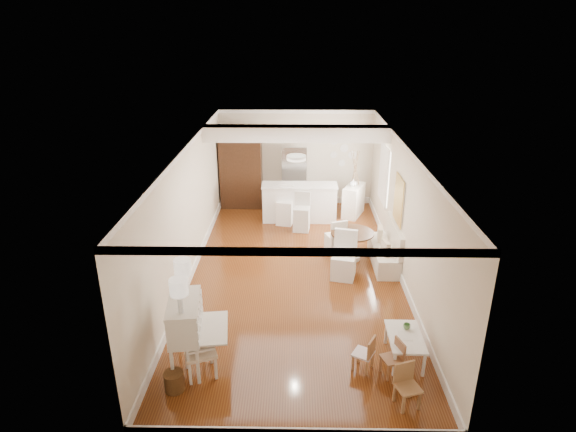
{
  "coord_description": "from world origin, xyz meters",
  "views": [
    {
      "loc": [
        -0.01,
        -9.28,
        5.12
      ],
      "look_at": [
        -0.17,
        0.3,
        1.24
      ],
      "focal_mm": 30.0,
      "sensor_mm": 36.0,
      "label": 1
    }
  ],
  "objects_px": {
    "kids_chair_a": "(392,358)",
    "fridge": "(306,178)",
    "secretary_bureau": "(186,334)",
    "breakfast_counter": "(299,202)",
    "kids_table": "(404,347)",
    "kids_chair_b": "(363,353)",
    "slip_chair_near": "(344,256)",
    "bar_stool_right": "(302,212)",
    "bar_stool_left": "(285,206)",
    "pantry_cabinet": "(241,169)",
    "sideboard": "(354,201)",
    "slip_chair_far": "(336,235)",
    "gustavian_armchair": "(200,350)",
    "wicker_basket": "(174,381)",
    "kids_chair_c": "(408,387)",
    "dining_table": "(352,245)"
  },
  "relations": [
    {
      "from": "slip_chair_far",
      "to": "sideboard",
      "type": "height_order",
      "value": "sideboard"
    },
    {
      "from": "wicker_basket",
      "to": "kids_table",
      "type": "height_order",
      "value": "kids_table"
    },
    {
      "from": "kids_chair_c",
      "to": "bar_stool_left",
      "type": "relative_size",
      "value": 0.63
    },
    {
      "from": "slip_chair_far",
      "to": "bar_stool_left",
      "type": "xyz_separation_m",
      "value": [
        -1.24,
        1.69,
        0.1
      ]
    },
    {
      "from": "fridge",
      "to": "sideboard",
      "type": "height_order",
      "value": "fridge"
    },
    {
      "from": "kids_chair_b",
      "to": "breakfast_counter",
      "type": "bearing_deg",
      "value": -142.1
    },
    {
      "from": "secretary_bureau",
      "to": "wicker_basket",
      "type": "relative_size",
      "value": 3.99
    },
    {
      "from": "kids_table",
      "to": "dining_table",
      "type": "relative_size",
      "value": 0.92
    },
    {
      "from": "kids_table",
      "to": "bar_stool_right",
      "type": "bearing_deg",
      "value": 107.21
    },
    {
      "from": "kids_chair_a",
      "to": "slip_chair_far",
      "type": "xyz_separation_m",
      "value": [
        -0.54,
        4.34,
        0.12
      ]
    },
    {
      "from": "kids_chair_b",
      "to": "secretary_bureau",
      "type": "bearing_deg",
      "value": -61.53
    },
    {
      "from": "kids_table",
      "to": "breakfast_counter",
      "type": "height_order",
      "value": "breakfast_counter"
    },
    {
      "from": "breakfast_counter",
      "to": "pantry_cabinet",
      "type": "relative_size",
      "value": 0.89
    },
    {
      "from": "wicker_basket",
      "to": "slip_chair_far",
      "type": "xyz_separation_m",
      "value": [
        2.75,
        4.72,
        0.27
      ]
    },
    {
      "from": "gustavian_armchair",
      "to": "dining_table",
      "type": "xyz_separation_m",
      "value": [
        2.76,
        3.99,
        -0.1
      ]
    },
    {
      "from": "secretary_bureau",
      "to": "dining_table",
      "type": "height_order",
      "value": "secretary_bureau"
    },
    {
      "from": "slip_chair_far",
      "to": "pantry_cabinet",
      "type": "xyz_separation_m",
      "value": [
        -2.55,
        3.05,
        0.73
      ]
    },
    {
      "from": "wicker_basket",
      "to": "sideboard",
      "type": "bearing_deg",
      "value": 64.16
    },
    {
      "from": "wicker_basket",
      "to": "kids_table",
      "type": "bearing_deg",
      "value": 12.09
    },
    {
      "from": "kids_chair_a",
      "to": "fridge",
      "type": "distance_m",
      "value": 7.48
    },
    {
      "from": "kids_chair_c",
      "to": "breakfast_counter",
      "type": "xyz_separation_m",
      "value": [
        -1.5,
        6.96,
        0.18
      ]
    },
    {
      "from": "kids_table",
      "to": "kids_chair_c",
      "type": "bearing_deg",
      "value": -99.31
    },
    {
      "from": "secretary_bureau",
      "to": "breakfast_counter",
      "type": "height_order",
      "value": "secretary_bureau"
    },
    {
      "from": "fridge",
      "to": "sideboard",
      "type": "relative_size",
      "value": 1.97
    },
    {
      "from": "slip_chair_near",
      "to": "breakfast_counter",
      "type": "distance_m",
      "value": 3.35
    },
    {
      "from": "gustavian_armchair",
      "to": "kids_chair_b",
      "type": "bearing_deg",
      "value": -106.52
    },
    {
      "from": "wicker_basket",
      "to": "bar_stool_left",
      "type": "height_order",
      "value": "bar_stool_left"
    },
    {
      "from": "secretary_bureau",
      "to": "sideboard",
      "type": "distance_m",
      "value": 7.34
    },
    {
      "from": "kids_table",
      "to": "kids_chair_b",
      "type": "relative_size",
      "value": 1.47
    },
    {
      "from": "kids_table",
      "to": "gustavian_armchair",
      "type": "bearing_deg",
      "value": -172.9
    },
    {
      "from": "bar_stool_left",
      "to": "pantry_cabinet",
      "type": "relative_size",
      "value": 0.46
    },
    {
      "from": "bar_stool_right",
      "to": "kids_chair_c",
      "type": "bearing_deg",
      "value": -70.06
    },
    {
      "from": "slip_chair_far",
      "to": "breakfast_counter",
      "type": "bearing_deg",
      "value": -86.54
    },
    {
      "from": "kids_chair_c",
      "to": "pantry_cabinet",
      "type": "distance_m",
      "value": 8.69
    },
    {
      "from": "wicker_basket",
      "to": "slip_chair_far",
      "type": "height_order",
      "value": "slip_chair_far"
    },
    {
      "from": "kids_chair_a",
      "to": "breakfast_counter",
      "type": "bearing_deg",
      "value": 173.18
    },
    {
      "from": "bar_stool_left",
      "to": "kids_table",
      "type": "bearing_deg",
      "value": -59.1
    },
    {
      "from": "kids_chair_c",
      "to": "slip_chair_near",
      "type": "distance_m",
      "value": 3.78
    },
    {
      "from": "gustavian_armchair",
      "to": "slip_chair_far",
      "type": "relative_size",
      "value": 1.03
    },
    {
      "from": "kids_chair_b",
      "to": "bar_stool_left",
      "type": "relative_size",
      "value": 0.58
    },
    {
      "from": "slip_chair_near",
      "to": "bar_stool_right",
      "type": "xyz_separation_m",
      "value": [
        -0.88,
        2.5,
        -0.01
      ]
    },
    {
      "from": "slip_chair_far",
      "to": "bar_stool_right",
      "type": "xyz_separation_m",
      "value": [
        -0.8,
        1.25,
        0.09
      ]
    },
    {
      "from": "kids_chair_c",
      "to": "slip_chair_far",
      "type": "height_order",
      "value": "slip_chair_far"
    },
    {
      "from": "kids_chair_b",
      "to": "slip_chair_near",
      "type": "distance_m",
      "value": 2.97
    },
    {
      "from": "slip_chair_near",
      "to": "kids_table",
      "type": "bearing_deg",
      "value": -61.63
    },
    {
      "from": "pantry_cabinet",
      "to": "sideboard",
      "type": "bearing_deg",
      "value": -12.15
    },
    {
      "from": "kids_chair_b",
      "to": "bar_stool_left",
      "type": "distance_m",
      "value": 6.07
    },
    {
      "from": "sideboard",
      "to": "kids_chair_a",
      "type": "bearing_deg",
      "value": -68.37
    },
    {
      "from": "gustavian_armchair",
      "to": "fridge",
      "type": "height_order",
      "value": "fridge"
    },
    {
      "from": "bar_stool_right",
      "to": "slip_chair_far",
      "type": "bearing_deg",
      "value": -50.63
    }
  ]
}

